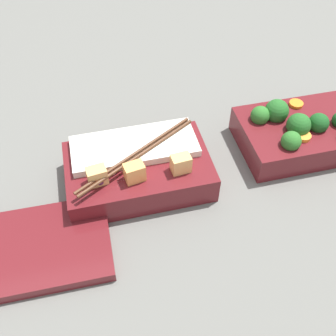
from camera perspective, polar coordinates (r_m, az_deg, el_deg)
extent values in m
plane|color=slate|center=(0.67, 7.46, 1.96)|extent=(3.00, 3.00, 0.00)
cube|color=maroon|center=(0.71, 19.18, 4.78)|extent=(0.22, 0.14, 0.05)
sphere|color=#19511E|center=(0.69, 21.01, 6.10)|extent=(0.03, 0.03, 0.03)
sphere|color=#236023|center=(0.68, 15.49, 7.96)|extent=(0.04, 0.04, 0.04)
sphere|color=#2D7028|center=(0.67, 13.22, 7.44)|extent=(0.03, 0.03, 0.03)
sphere|color=#236023|center=(0.67, 18.42, 5.92)|extent=(0.04, 0.04, 0.04)
sphere|color=#2D7028|center=(0.64, 17.44, 3.75)|extent=(0.03, 0.03, 0.03)
cylinder|color=orange|center=(0.66, 19.03, 4.39)|extent=(0.03, 0.03, 0.01)
cylinder|color=orange|center=(0.72, 18.09, 8.84)|extent=(0.03, 0.03, 0.01)
cube|color=maroon|center=(0.61, -4.29, -0.50)|extent=(0.22, 0.14, 0.05)
cube|color=silver|center=(0.61, -4.94, 3.30)|extent=(0.19, 0.08, 0.01)
cube|color=#EAB266|center=(0.57, 1.88, 0.64)|extent=(0.03, 0.02, 0.03)
cube|color=#F4A356|center=(0.56, -4.89, -0.62)|extent=(0.03, 0.02, 0.03)
cube|color=#EAB266|center=(0.56, -10.25, -1.12)|extent=(0.03, 0.02, 0.03)
sphere|color=#4C1E4C|center=(0.57, -9.88, -1.75)|extent=(0.01, 0.01, 0.01)
cylinder|color=#56331E|center=(0.59, -4.72, 2.15)|extent=(0.19, 0.12, 0.01)
cylinder|color=#56331E|center=(0.58, -4.27, 1.79)|extent=(0.19, 0.12, 0.01)
cube|color=maroon|center=(0.58, -19.21, -11.10)|extent=(0.22, 0.14, 0.02)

